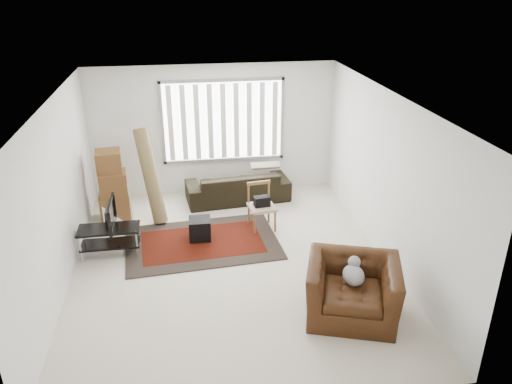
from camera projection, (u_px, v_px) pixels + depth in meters
room at (228, 151)px, 7.85m from camera, size 6.00×6.02×2.71m
persian_rug at (202, 242)px, 8.71m from camera, size 2.73×1.92×0.02m
tv_stand at (109, 235)px, 8.23m from camera, size 0.99×0.45×0.50m
tv at (107, 215)px, 8.08m from camera, size 0.10×0.81×0.46m
subwoofer at (200, 229)px, 8.76m from camera, size 0.39×0.39×0.37m
moving_boxes at (113, 188)px, 9.36m from camera, size 0.60×0.55×1.35m
white_flatpack at (116, 205)px, 9.34m from camera, size 0.57×0.32×0.69m
rolled_rug at (150, 176)px, 9.21m from camera, size 0.62×0.82×1.78m
sofa at (238, 182)px, 10.21m from camera, size 2.16×1.10×0.80m
side_chair at (262, 205)px, 9.05m from camera, size 0.51×0.51×0.86m
armchair at (353, 286)px, 6.73m from camera, size 1.51×1.41×0.91m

